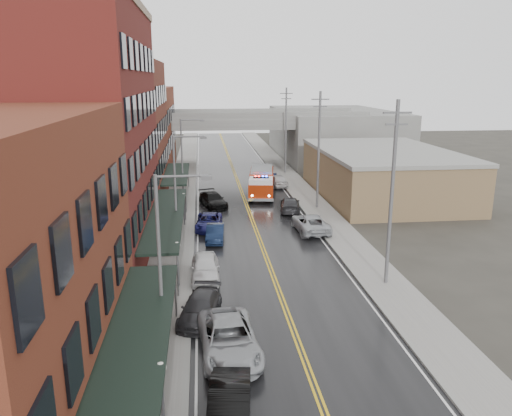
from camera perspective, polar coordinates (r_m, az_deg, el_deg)
road at (r=46.69m, az=-0.27°, el=-1.83°), size 11.00×160.00×0.02m
sidewalk_left at (r=46.51m, az=-9.26°, el=-2.01°), size 3.00×160.00×0.15m
sidewalk_right at (r=47.96m, az=8.43°, el=-1.46°), size 3.00×160.00×0.15m
curb_left at (r=46.44m, az=-7.23°, el=-1.95°), size 0.30×160.00×0.15m
curb_right at (r=47.57m, az=6.51°, el=-1.53°), size 0.30×160.00×0.15m
brick_building_b at (r=38.74m, az=-19.27°, el=7.55°), size 9.00×20.00×18.00m
brick_building_c at (r=56.00m, az=-15.27°, el=8.24°), size 9.00×15.00×15.00m
brick_building_far at (r=73.40m, az=-13.15°, el=8.58°), size 9.00×20.00×12.00m
tan_building at (r=59.30m, az=14.27°, el=3.74°), size 14.00×22.00×5.00m
right_far_block at (r=88.01m, az=8.77°, el=8.42°), size 18.00×30.00×8.00m
awning_0 at (r=21.35m, az=-13.47°, el=-14.45°), size 2.60×16.00×3.09m
awning_1 at (r=39.00m, az=-10.19°, el=-0.83°), size 2.60×18.00×3.09m
awning_2 at (r=56.05m, az=-9.07°, el=3.90°), size 2.60×13.00×3.09m
globe_lamp_0 at (r=19.88m, az=-10.77°, el=-18.94°), size 0.44×0.44×3.12m
globe_lamp_1 at (r=32.47m, az=-8.98°, el=-5.21°), size 0.44×0.44×3.12m
globe_lamp_2 at (r=45.88m, az=-8.25°, el=0.70°), size 0.44×0.44×3.12m
street_lamp_0 at (r=23.99m, az=-10.41°, el=-5.20°), size 2.64×0.22×9.00m
street_lamp_1 at (r=39.41m, az=-8.88°, el=2.67°), size 2.64×0.22×9.00m
street_lamp_2 at (r=55.15m, az=-8.21°, el=6.08°), size 2.64×0.22×9.00m
utility_pole_0 at (r=32.58m, az=15.27°, el=1.84°), size 1.80×0.24×12.00m
utility_pole_1 at (r=51.41m, az=7.18°, el=6.76°), size 1.80×0.24×12.00m
utility_pole_2 at (r=70.88m, az=3.43°, el=8.98°), size 1.80×0.24×12.00m
overpass at (r=77.02m, az=-2.82°, el=9.20°), size 40.00×10.00×7.50m
fire_truck at (r=57.46m, az=0.64°, el=3.02°), size 4.38×8.82×3.11m
parked_car_left_1 at (r=21.00m, az=-3.06°, el=-21.76°), size 2.12×4.83×1.54m
parked_car_left_2 at (r=25.30m, az=-3.12°, el=-14.71°), size 3.21×6.20×1.67m
parked_car_left_3 at (r=28.76m, az=-6.41°, el=-11.31°), size 2.90×5.05×1.38m
parked_car_left_4 at (r=34.17m, az=-5.84°, el=-6.76°), size 1.92×4.75×1.62m
parked_car_left_5 at (r=41.85m, az=-4.68°, el=-2.88°), size 1.73×4.20×1.35m
parked_car_left_6 at (r=45.11m, az=-5.39°, el=-1.59°), size 2.63×5.10×1.38m
parked_car_left_7 at (r=53.02m, az=-4.94°, el=0.94°), size 3.41×5.52×1.49m
parked_car_right_0 at (r=44.48m, az=6.24°, el=-1.71°), size 2.83×5.75×1.57m
parked_car_right_1 at (r=51.09m, az=3.89°, el=0.41°), size 2.76×5.21×1.44m
parked_car_right_2 at (r=62.70m, az=2.43°, el=3.16°), size 2.47×4.89×1.60m
parked_car_right_3 at (r=64.17m, az=1.67°, el=3.40°), size 2.48×4.80×1.51m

